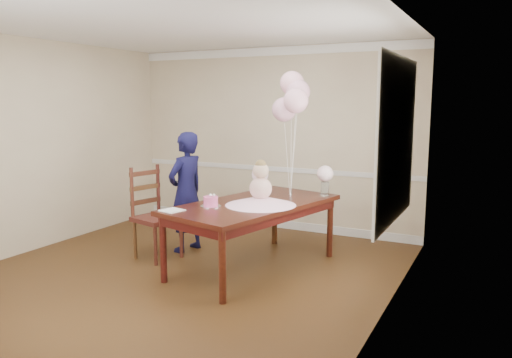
% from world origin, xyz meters
% --- Properties ---
extents(floor, '(4.50, 5.00, 0.00)m').
position_xyz_m(floor, '(0.00, 0.00, 0.00)').
color(floor, black).
rests_on(floor, ground).
extents(ceiling, '(4.50, 5.00, 0.02)m').
position_xyz_m(ceiling, '(0.00, 0.00, 2.70)').
color(ceiling, silver).
rests_on(ceiling, wall_back).
extents(wall_back, '(4.50, 0.02, 2.70)m').
position_xyz_m(wall_back, '(0.00, 2.50, 1.35)').
color(wall_back, tan).
rests_on(wall_back, floor).
extents(wall_left, '(0.02, 5.00, 2.70)m').
position_xyz_m(wall_left, '(-2.25, 0.00, 1.35)').
color(wall_left, tan).
rests_on(wall_left, floor).
extents(wall_right, '(0.02, 5.00, 2.70)m').
position_xyz_m(wall_right, '(2.25, 0.00, 1.35)').
color(wall_right, tan).
rests_on(wall_right, floor).
extents(chair_rail_trim, '(4.50, 0.02, 0.07)m').
position_xyz_m(chair_rail_trim, '(0.00, 2.49, 0.90)').
color(chair_rail_trim, silver).
rests_on(chair_rail_trim, wall_back).
extents(crown_molding, '(4.50, 0.02, 0.12)m').
position_xyz_m(crown_molding, '(0.00, 2.49, 2.63)').
color(crown_molding, white).
rests_on(crown_molding, wall_back).
extents(baseboard_trim, '(4.50, 0.02, 0.12)m').
position_xyz_m(baseboard_trim, '(0.00, 2.49, 0.06)').
color(baseboard_trim, silver).
rests_on(baseboard_trim, floor).
extents(window_frame, '(0.02, 1.66, 1.56)m').
position_xyz_m(window_frame, '(2.23, 0.50, 1.55)').
color(window_frame, white).
rests_on(window_frame, wall_right).
extents(window_blinds, '(0.01, 1.50, 1.40)m').
position_xyz_m(window_blinds, '(2.21, 0.50, 1.55)').
color(window_blinds, silver).
rests_on(window_blinds, wall_right).
extents(dining_table_top, '(1.49, 2.26, 0.05)m').
position_xyz_m(dining_table_top, '(0.63, 0.65, 0.75)').
color(dining_table_top, black).
rests_on(dining_table_top, table_leg_fl).
extents(table_apron, '(1.37, 2.13, 0.10)m').
position_xyz_m(table_apron, '(0.63, 0.65, 0.67)').
color(table_apron, black).
rests_on(table_apron, table_leg_fl).
extents(table_leg_fl, '(0.09, 0.09, 0.73)m').
position_xyz_m(table_leg_fl, '(-0.02, -0.18, 0.36)').
color(table_leg_fl, black).
rests_on(table_leg_fl, floor).
extents(table_leg_fr, '(0.09, 0.09, 0.73)m').
position_xyz_m(table_leg_fr, '(0.83, -0.38, 0.36)').
color(table_leg_fr, black).
rests_on(table_leg_fr, floor).
extents(table_leg_bl, '(0.09, 0.09, 0.73)m').
position_xyz_m(table_leg_bl, '(0.43, 1.67, 0.36)').
color(table_leg_bl, black).
rests_on(table_leg_bl, floor).
extents(table_leg_br, '(0.09, 0.09, 0.73)m').
position_xyz_m(table_leg_br, '(1.28, 1.47, 0.36)').
color(table_leg_br, black).
rests_on(table_leg_br, floor).
extents(baby_skirt, '(0.95, 0.95, 0.10)m').
position_xyz_m(baby_skirt, '(0.77, 0.56, 0.83)').
color(baby_skirt, '#FFBBDA').
rests_on(baby_skirt, dining_table_top).
extents(baby_torso, '(0.25, 0.25, 0.25)m').
position_xyz_m(baby_torso, '(0.77, 0.56, 0.96)').
color(baby_torso, pink).
rests_on(baby_torso, baby_skirt).
extents(baby_head, '(0.18, 0.18, 0.18)m').
position_xyz_m(baby_head, '(0.77, 0.56, 1.16)').
color(baby_head, '#CAA58B').
rests_on(baby_head, baby_torso).
extents(baby_hair, '(0.12, 0.12, 0.12)m').
position_xyz_m(baby_hair, '(0.77, 0.56, 1.22)').
color(baby_hair, brown).
rests_on(baby_hair, baby_head).
extents(cake_platter, '(0.27, 0.27, 0.01)m').
position_xyz_m(cake_platter, '(0.32, 0.24, 0.78)').
color(cake_platter, silver).
rests_on(cake_platter, dining_table_top).
extents(birthday_cake, '(0.19, 0.19, 0.10)m').
position_xyz_m(birthday_cake, '(0.32, 0.24, 0.84)').
color(birthday_cake, '#E1478D').
rests_on(birthday_cake, cake_platter).
extents(cake_flower_a, '(0.03, 0.03, 0.03)m').
position_xyz_m(cake_flower_a, '(0.32, 0.24, 0.90)').
color(cake_flower_a, white).
rests_on(cake_flower_a, birthday_cake).
extents(cake_flower_b, '(0.03, 0.03, 0.03)m').
position_xyz_m(cake_flower_b, '(0.35, 0.25, 0.90)').
color(cake_flower_b, silver).
rests_on(cake_flower_b, birthday_cake).
extents(rose_vase_near, '(0.12, 0.12, 0.17)m').
position_xyz_m(rose_vase_near, '(0.55, 0.98, 0.86)').
color(rose_vase_near, silver).
rests_on(rose_vase_near, dining_table_top).
extents(roses_near, '(0.20, 0.20, 0.20)m').
position_xyz_m(roses_near, '(0.55, 0.98, 1.05)').
color(roses_near, '#F7CFDA').
rests_on(roses_near, rose_vase_near).
extents(rose_vase_far, '(0.12, 0.12, 0.17)m').
position_xyz_m(rose_vase_far, '(1.22, 1.41, 0.86)').
color(rose_vase_far, silver).
rests_on(rose_vase_far, dining_table_top).
extents(roses_far, '(0.20, 0.20, 0.20)m').
position_xyz_m(roses_far, '(1.22, 1.41, 1.05)').
color(roses_far, silver).
rests_on(roses_far, rose_vase_far).
extents(napkin, '(0.25, 0.25, 0.01)m').
position_xyz_m(napkin, '(0.07, -0.13, 0.78)').
color(napkin, silver).
rests_on(napkin, dining_table_top).
extents(balloon_weight, '(0.05, 0.05, 0.02)m').
position_xyz_m(balloon_weight, '(0.86, 1.18, 0.79)').
color(balloon_weight, silver).
rests_on(balloon_weight, dining_table_top).
extents(balloon_a, '(0.29, 0.29, 0.29)m').
position_xyz_m(balloon_a, '(0.76, 1.20, 1.81)').
color(balloon_a, '#E2A0B8').
rests_on(balloon_a, balloon_ribbon_a).
extents(balloon_b, '(0.29, 0.29, 0.29)m').
position_xyz_m(balloon_b, '(0.95, 1.10, 1.92)').
color(balloon_b, '#FEB4CA').
rests_on(balloon_b, balloon_ribbon_b).
extents(balloon_c, '(0.29, 0.29, 0.29)m').
position_xyz_m(balloon_c, '(0.91, 1.27, 2.02)').
color(balloon_c, '#EBA6C0').
rests_on(balloon_c, balloon_ribbon_c).
extents(balloon_d, '(0.29, 0.29, 0.29)m').
position_xyz_m(balloon_d, '(0.81, 1.32, 2.12)').
color(balloon_d, '#FFB4C6').
rests_on(balloon_d, balloon_ribbon_d).
extents(balloon_ribbon_a, '(0.09, 0.03, 0.87)m').
position_xyz_m(balloon_ribbon_a, '(0.81, 1.19, 1.22)').
color(balloon_ribbon_a, white).
rests_on(balloon_ribbon_a, balloon_weight).
extents(balloon_ribbon_b, '(0.09, 0.08, 0.97)m').
position_xyz_m(balloon_ribbon_b, '(0.91, 1.14, 1.27)').
color(balloon_ribbon_b, white).
rests_on(balloon_ribbon_b, balloon_weight).
extents(balloon_ribbon_c, '(0.05, 0.09, 1.07)m').
position_xyz_m(balloon_ribbon_c, '(0.89, 1.22, 1.33)').
color(balloon_ribbon_c, white).
rests_on(balloon_ribbon_c, balloon_weight).
extents(balloon_ribbon_d, '(0.06, 0.12, 1.17)m').
position_xyz_m(balloon_ribbon_d, '(0.84, 1.25, 1.38)').
color(balloon_ribbon_d, white).
rests_on(balloon_ribbon_d, balloon_weight).
extents(dining_chair_seat, '(0.59, 0.59, 0.06)m').
position_xyz_m(dining_chair_seat, '(-0.59, 0.47, 0.50)').
color(dining_chair_seat, '#36120E').
rests_on(dining_chair_seat, chair_leg_fl).
extents(chair_leg_fl, '(0.05, 0.05, 0.47)m').
position_xyz_m(chair_leg_fl, '(-0.83, 0.32, 0.24)').
color(chair_leg_fl, '#3A2110').
rests_on(chair_leg_fl, floor).
extents(chair_leg_fr, '(0.05, 0.05, 0.47)m').
position_xyz_m(chair_leg_fr, '(-0.44, 0.23, 0.24)').
color(chair_leg_fr, black).
rests_on(chair_leg_fr, floor).
extents(chair_leg_bl, '(0.05, 0.05, 0.47)m').
position_xyz_m(chair_leg_bl, '(-0.73, 0.70, 0.24)').
color(chair_leg_bl, '#3D1F10').
rests_on(chair_leg_bl, floor).
extents(chair_leg_br, '(0.05, 0.05, 0.47)m').
position_xyz_m(chair_leg_br, '(-0.35, 0.61, 0.24)').
color(chair_leg_br, '#3B1610').
rests_on(chair_leg_br, floor).
extents(chair_back_post_l, '(0.05, 0.05, 0.62)m').
position_xyz_m(chair_back_post_l, '(-0.85, 0.32, 0.82)').
color(chair_back_post_l, '#3B1810').
rests_on(chair_back_post_l, dining_chair_seat).
extents(chair_back_post_r, '(0.05, 0.05, 0.62)m').
position_xyz_m(chair_back_post_r, '(-0.76, 0.71, 0.82)').
color(chair_back_post_r, '#33110D').
rests_on(chair_back_post_r, dining_chair_seat).
extents(chair_slat_low, '(0.14, 0.44, 0.06)m').
position_xyz_m(chair_slat_low, '(-0.80, 0.52, 0.68)').
color(chair_slat_low, '#33180E').
rests_on(chair_slat_low, dining_chair_seat).
extents(chair_slat_mid, '(0.14, 0.44, 0.06)m').
position_xyz_m(chair_slat_mid, '(-0.80, 0.52, 0.86)').
color(chair_slat_mid, '#3D2310').
rests_on(chair_slat_mid, dining_chair_seat).
extents(chair_slat_top, '(0.14, 0.44, 0.06)m').
position_xyz_m(chair_slat_top, '(-0.80, 0.52, 1.04)').
color(chair_slat_top, '#3C1B10').
rests_on(chair_slat_top, dining_chair_seat).
extents(woman, '(0.47, 0.62, 1.53)m').
position_xyz_m(woman, '(-0.46, 0.90, 0.77)').
color(woman, black).
rests_on(woman, floor).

